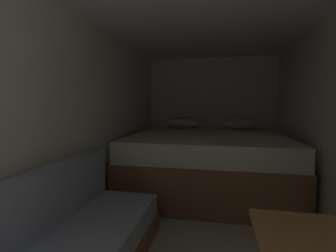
{
  "coord_description": "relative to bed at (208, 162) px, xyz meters",
  "views": [
    {
      "loc": [
        0.14,
        -0.51,
        1.21
      ],
      "look_at": [
        -0.46,
        2.43,
        0.96
      ],
      "focal_mm": 26.54,
      "sensor_mm": 36.0,
      "label": 1
    }
  ],
  "objects": [
    {
      "name": "ground_plane",
      "position": [
        0.0,
        -1.31,
        -0.4
      ],
      "size": [
        6.69,
        6.69,
        0.0
      ],
      "primitive_type": "plane",
      "color": "#B2A893"
    },
    {
      "name": "wall_back",
      "position": [
        0.0,
        1.06,
        0.62
      ],
      "size": [
        2.34,
        0.05,
        2.05
      ],
      "primitive_type": "cube",
      "color": "silver",
      "rests_on": "ground"
    },
    {
      "name": "wall_left",
      "position": [
        -1.15,
        -1.31,
        0.62
      ],
      "size": [
        0.05,
        4.69,
        2.05
      ],
      "primitive_type": "cube",
      "color": "silver",
      "rests_on": "ground"
    },
    {
      "name": "ceiling_slab",
      "position": [
        0.0,
        -1.31,
        1.67
      ],
      "size": [
        2.34,
        4.69,
        0.05
      ],
      "primitive_type": "cube",
      "color": "white",
      "rests_on": "wall_left"
    },
    {
      "name": "bed",
      "position": [
        0.0,
        0.0,
        0.0
      ],
      "size": [
        2.12,
        1.99,
        0.99
      ],
      "color": "brown",
      "rests_on": "ground"
    }
  ]
}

